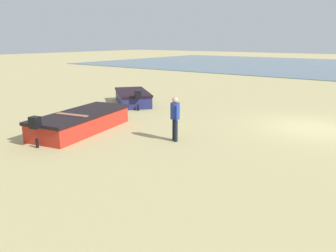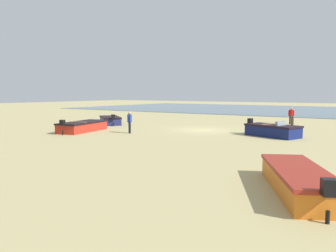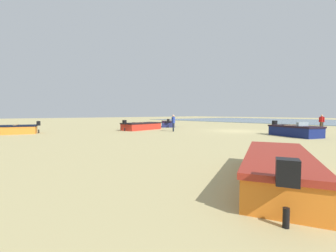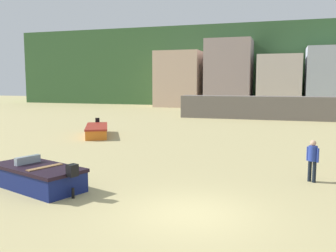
{
  "view_description": "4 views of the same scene",
  "coord_description": "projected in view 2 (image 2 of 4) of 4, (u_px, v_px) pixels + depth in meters",
  "views": [
    {
      "loc": [
        -3.13,
        14.4,
        3.59
      ],
      "look_at": [
        3.68,
        5.18,
        0.62
      ],
      "focal_mm": 35.72,
      "sensor_mm": 36.0,
      "label": 1
    },
    {
      "loc": [
        -12.38,
        23.95,
        3.02
      ],
      "look_at": [
        1.48,
        2.87,
        0.49
      ],
      "focal_mm": 35.68,
      "sensor_mm": 36.0,
      "label": 2
    },
    {
      "loc": [
        -12.78,
        19.22,
        1.74
      ],
      "look_at": [
        4.71,
        4.6,
        0.46
      ],
      "focal_mm": 24.18,
      "sensor_mm": 36.0,
      "label": 3
    },
    {
      "loc": [
        2.5,
        -10.08,
        3.8
      ],
      "look_at": [
        -4.13,
        11.05,
        1.2
      ],
      "focal_mm": 39.61,
      "sensor_mm": 36.0,
      "label": 4
    }
  ],
  "objects": [
    {
      "name": "boat_orange_1",
      "position": [
        299.0,
        180.0,
        10.09
      ],
      "size": [
        3.43,
        4.83,
        1.06
      ],
      "rotation": [
        0.0,
        0.0,
        3.61
      ],
      "color": "orange",
      "rests_on": "ground"
    },
    {
      "name": "boat_navy_3",
      "position": [
        110.0,
        120.0,
        31.91
      ],
      "size": [
        3.85,
        3.57,
        1.06
      ],
      "rotation": [
        0.0,
        0.0,
        4.03
      ],
      "color": "navy",
      "rests_on": "ground"
    },
    {
      "name": "tidal_water",
      "position": [
        300.0,
        110.0,
        56.9
      ],
      "size": [
        80.0,
        36.0,
        0.06
      ],
      "primitive_type": "cube",
      "color": "slate",
      "rests_on": "ground"
    },
    {
      "name": "beach_walker_foreground",
      "position": [
        291.0,
        114.0,
        31.81
      ],
      "size": [
        0.53,
        0.34,
        1.62
      ],
      "rotation": [
        0.0,
        0.0,
        3.15
      ],
      "color": "black",
      "rests_on": "ground"
    },
    {
      "name": "ground_plane",
      "position": [
        203.0,
        130.0,
        26.98
      ],
      "size": [
        160.0,
        160.0,
        0.0
      ],
      "primitive_type": "plane",
      "color": "tan"
    },
    {
      "name": "boat_red_0",
      "position": [
        82.0,
        126.0,
        26.01
      ],
      "size": [
        2.66,
        4.88,
        1.09
      ],
      "rotation": [
        0.0,
        0.0,
        3.35
      ],
      "color": "red",
      "rests_on": "ground"
    },
    {
      "name": "beach_walker_distant",
      "position": [
        130.0,
        120.0,
        24.84
      ],
      "size": [
        0.48,
        0.48,
        1.62
      ],
      "rotation": [
        0.0,
        0.0,
        5.61
      ],
      "color": "black",
      "rests_on": "ground"
    },
    {
      "name": "mooring_post_near_water",
      "position": [
        292.0,
        122.0,
        29.05
      ],
      "size": [
        0.23,
        0.23,
        0.91
      ],
      "primitive_type": "cylinder",
      "color": "#3E2C1B",
      "rests_on": "ground"
    },
    {
      "name": "boat_navy_5",
      "position": [
        272.0,
        130.0,
        22.94
      ],
      "size": [
        4.03,
        2.83,
        1.14
      ],
      "rotation": [
        0.0,
        0.0,
        1.22
      ],
      "color": "navy",
      "rests_on": "ground"
    }
  ]
}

